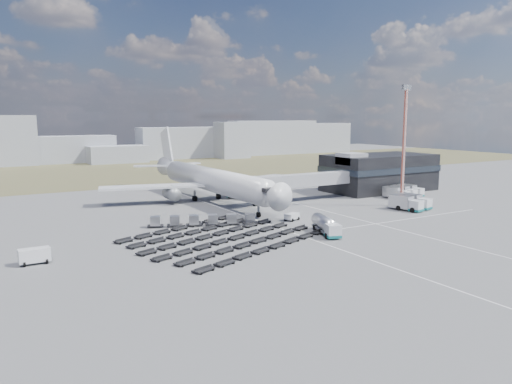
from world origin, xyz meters
TOP-DOWN VIEW (x-y plane):
  - ground at (0.00, 0.00)m, footprint 420.00×420.00m
  - grass_strip at (0.00, 110.00)m, footprint 420.00×90.00m
  - lane_markings at (9.77, 3.00)m, footprint 47.12×110.00m
  - terminal at (47.77, 23.96)m, footprint 30.40×16.40m
  - jet_bridge at (15.90, 20.42)m, footprint 30.30×3.80m
  - airliner at (0.00, 32.38)m, footprint 51.59×64.53m
  - skyline at (0.36, 151.58)m, footprint 302.89×26.79m
  - fuel_tanker at (2.51, -9.77)m, footprint 5.32×9.68m
  - pushback_tug at (4.00, 2.83)m, footprint 3.52×2.75m
  - utility_van at (-43.74, -3.25)m, footprint 4.16×1.96m
  - catering_truck at (7.79, 31.03)m, footprint 5.17×7.35m
  - service_trucks_near at (33.26, -0.79)m, footprint 7.56×8.49m
  - service_trucks_far at (44.65, 11.81)m, footprint 9.93×8.19m
  - uld_row at (-13.18, 7.21)m, footprint 19.85×9.22m
  - baggage_dollies at (-15.20, -3.92)m, footprint 36.11×31.58m
  - floodlight_mast at (35.12, 3.51)m, footprint 2.58×2.12m

SIDE VIEW (x-z plane):
  - ground at x=0.00m, z-range 0.00..0.00m
  - grass_strip at x=0.00m, z-range 0.00..0.01m
  - lane_markings at x=9.77m, z-range 0.00..0.01m
  - baggage_dollies at x=-15.20m, z-range 0.00..0.72m
  - pushback_tug at x=4.00m, z-range 0.00..1.41m
  - utility_van at x=-43.74m, z-range 0.00..2.21m
  - uld_row at x=-13.18m, z-range 0.18..2.06m
  - service_trucks_far at x=44.65m, z-range 0.12..2.81m
  - fuel_tanker at x=2.51m, z-range 0.00..3.04m
  - catering_truck at x=7.79m, z-range 0.04..3.16m
  - service_trucks_near at x=33.26m, z-range 0.13..3.10m
  - jet_bridge at x=15.90m, z-range 1.53..8.58m
  - terminal at x=47.77m, z-range -0.25..10.75m
  - airliner at x=0.00m, z-range -3.52..14.10m
  - skyline at x=0.36m, z-range -2.37..19.28m
  - floodlight_mast at x=35.12m, z-range 0.03..27.44m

